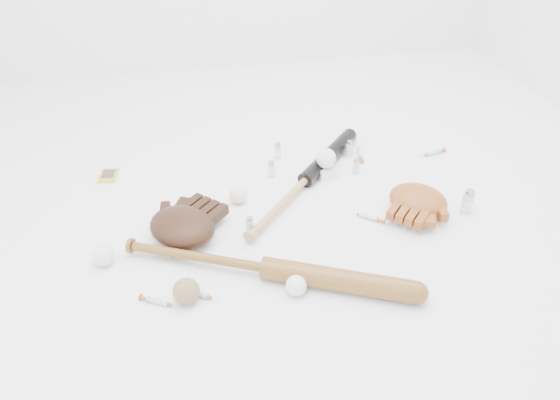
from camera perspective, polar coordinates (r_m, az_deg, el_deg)
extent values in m
plane|color=white|center=(1.98, 1.41, -2.31)|extent=(3.00, 3.00, 0.00)
cube|color=gold|center=(2.34, -17.50, 2.43)|extent=(0.09, 0.11, 0.01)
cube|color=white|center=(2.23, 4.76, 3.01)|extent=(0.09, 0.09, 0.04)
sphere|color=white|center=(2.20, 4.84, 4.36)|extent=(0.08, 0.08, 0.08)
sphere|color=white|center=(1.88, -17.99, -5.51)|extent=(0.07, 0.07, 0.07)
sphere|color=white|center=(2.07, -4.40, 0.57)|extent=(0.07, 0.07, 0.07)
sphere|color=white|center=(1.69, 1.70, -8.94)|extent=(0.07, 0.07, 0.07)
sphere|color=olive|center=(1.69, -9.78, -9.37)|extent=(0.08, 0.08, 0.08)
cylinder|color=silver|center=(2.25, 7.96, 3.53)|extent=(0.03, 0.03, 0.07)
cylinder|color=silver|center=(2.36, 7.27, 5.34)|extent=(0.03, 0.03, 0.07)
cylinder|color=silver|center=(2.21, -0.93, 3.26)|extent=(0.03, 0.03, 0.07)
cylinder|color=silver|center=(2.12, 19.02, -0.15)|extent=(0.04, 0.04, 0.10)
cylinder|color=silver|center=(1.91, -3.17, -2.66)|extent=(0.03, 0.03, 0.07)
cylinder|color=silver|center=(2.33, -0.24, 5.20)|extent=(0.03, 0.03, 0.07)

